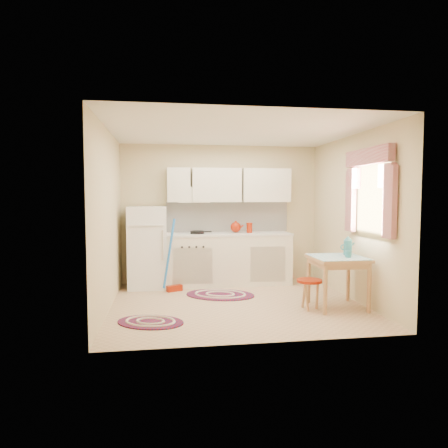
{
  "coord_description": "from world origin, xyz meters",
  "views": [
    {
      "loc": [
        -1.03,
        -5.67,
        1.58
      ],
      "look_at": [
        -0.15,
        0.25,
        1.16
      ],
      "focal_mm": 32.0,
      "sensor_mm": 36.0,
      "label": 1
    }
  ],
  "objects_px": {
    "fridge": "(148,247)",
    "base_cabinets": "(227,260)",
    "stool": "(309,294)",
    "table": "(337,282)"
  },
  "relations": [
    {
      "from": "fridge",
      "to": "base_cabinets",
      "type": "distance_m",
      "value": 1.41
    },
    {
      "from": "base_cabinets",
      "to": "stool",
      "type": "bearing_deg",
      "value": -63.09
    },
    {
      "from": "stool",
      "to": "base_cabinets",
      "type": "bearing_deg",
      "value": 116.91
    },
    {
      "from": "table",
      "to": "fridge",
      "type": "bearing_deg",
      "value": 148.33
    },
    {
      "from": "base_cabinets",
      "to": "stool",
      "type": "relative_size",
      "value": 5.36
    },
    {
      "from": "base_cabinets",
      "to": "stool",
      "type": "height_order",
      "value": "base_cabinets"
    },
    {
      "from": "table",
      "to": "stool",
      "type": "height_order",
      "value": "table"
    },
    {
      "from": "base_cabinets",
      "to": "table",
      "type": "bearing_deg",
      "value": -52.59
    },
    {
      "from": "table",
      "to": "base_cabinets",
      "type": "bearing_deg",
      "value": 127.41
    },
    {
      "from": "fridge",
      "to": "base_cabinets",
      "type": "xyz_separation_m",
      "value": [
        1.39,
        0.05,
        -0.26
      ]
    }
  ]
}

